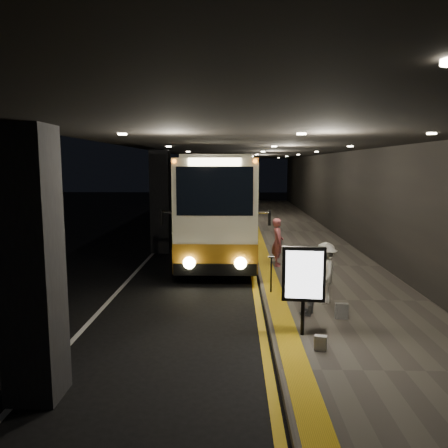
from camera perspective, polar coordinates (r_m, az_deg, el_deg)
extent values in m
plane|color=black|center=(15.24, -5.08, -6.65)|extent=(90.00, 90.00, 0.00)
cube|color=silver|center=(20.33, -8.52, -3.03)|extent=(0.12, 50.00, 0.01)
cube|color=gold|center=(20.03, 3.27, -3.12)|extent=(0.18, 50.00, 0.01)
cube|color=#514C44|center=(20.23, 10.09, -2.91)|extent=(4.50, 50.00, 0.15)
cube|color=gold|center=(20.02, 4.70, -2.69)|extent=(0.50, 50.00, 0.01)
cube|color=black|center=(20.37, 16.58, 5.24)|extent=(0.10, 50.00, 6.00)
cube|color=black|center=(7.57, -23.86, -5.02)|extent=(0.80, 0.80, 4.40)
cube|color=black|center=(19.00, -8.29, 2.91)|extent=(0.80, 0.80, 4.40)
cube|color=black|center=(30.87, -4.52, 4.81)|extent=(0.80, 0.80, 4.40)
cube|color=black|center=(19.69, 3.82, 10.13)|extent=(9.00, 50.00, 0.40)
cube|color=beige|center=(19.51, -0.34, 3.13)|extent=(2.64, 12.61, 3.57)
cube|color=#955F15|center=(19.66, -0.34, -0.69)|extent=(2.66, 12.63, 0.95)
cube|color=black|center=(13.14, -1.23, 4.31)|extent=(2.31, 0.06, 1.47)
cube|color=black|center=(13.58, -1.19, -5.90)|extent=(2.57, 0.25, 0.37)
cylinder|color=black|center=(15.89, -5.12, -4.10)|extent=(0.29, 1.05, 1.05)
cylinder|color=black|center=(15.79, 3.54, -4.16)|extent=(0.29, 1.05, 1.05)
cylinder|color=black|center=(23.93, -2.87, -0.06)|extent=(0.29, 1.05, 1.05)
cylinder|color=black|center=(23.86, 2.85, -0.08)|extent=(0.29, 1.05, 1.05)
sphere|color=#FFEAA5|center=(13.50, -4.56, -5.08)|extent=(0.38, 0.38, 0.38)
sphere|color=#FFEAA5|center=(13.43, 2.17, -5.13)|extent=(0.38, 0.38, 0.38)
cube|color=#FFF2BF|center=(13.10, -1.25, 8.12)|extent=(1.58, 0.05, 0.23)
cube|color=beige|center=(30.94, 0.40, 4.76)|extent=(3.37, 12.46, 3.49)
cube|color=#955F15|center=(31.03, 0.39, 2.40)|extent=(3.39, 12.48, 0.92)
cube|color=black|center=(24.72, 0.12, 5.79)|extent=(2.26, 0.21, 1.44)
cube|color=black|center=(24.99, 0.12, 0.37)|extent=(2.53, 0.41, 0.36)
cylinder|color=black|center=(27.24, -2.21, 0.88)|extent=(0.29, 1.03, 1.03)
cylinder|color=black|center=(27.19, 2.69, 0.86)|extent=(0.29, 1.03, 1.03)
cylinder|color=black|center=(35.19, -1.37, 2.45)|extent=(0.29, 1.03, 1.03)
cylinder|color=black|center=(35.15, 2.42, 2.43)|extent=(0.29, 1.03, 1.03)
cube|color=beige|center=(46.89, 0.55, 5.83)|extent=(2.76, 12.54, 3.55)
cube|color=#955F15|center=(46.95, 0.55, 4.24)|extent=(2.78, 12.56, 0.94)
cube|color=black|center=(40.58, 0.41, 6.63)|extent=(2.29, 0.09, 1.46)
cube|color=black|center=(40.78, 0.41, 3.27)|extent=(2.56, 0.28, 0.36)
cylinder|color=black|center=(43.06, -1.11, 3.43)|extent=(0.29, 1.04, 1.04)
cylinder|color=black|center=(43.02, 2.04, 3.43)|extent=(0.29, 1.04, 1.04)
cylinder|color=black|center=(51.16, -0.70, 4.13)|extent=(0.29, 1.04, 1.04)
cylinder|color=black|center=(51.13, 1.96, 4.12)|extent=(0.29, 1.04, 1.04)
imported|color=#AE5155|center=(15.84, 7.02, -2.36)|extent=(0.43, 0.64, 1.73)
imported|color=white|center=(11.89, 13.09, -6.20)|extent=(0.65, 1.11, 1.61)
imported|color=#4F5054|center=(10.88, 11.09, -7.41)|extent=(0.81, 1.07, 1.63)
cube|color=black|center=(10.94, 15.09, -10.91)|extent=(0.31, 0.16, 0.37)
cube|color=beige|center=(9.12, 12.49, -14.92)|extent=(0.27, 0.20, 0.29)
cylinder|color=black|center=(9.71, 10.22, -11.99)|extent=(0.08, 0.08, 0.75)
cube|color=black|center=(9.43, 10.37, -6.47)|extent=(0.92, 0.20, 1.18)
cube|color=white|center=(9.37, 10.42, -6.56)|extent=(0.77, 0.10, 1.02)
cylinder|color=black|center=(12.59, 6.17, -6.62)|extent=(0.05, 0.05, 1.03)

